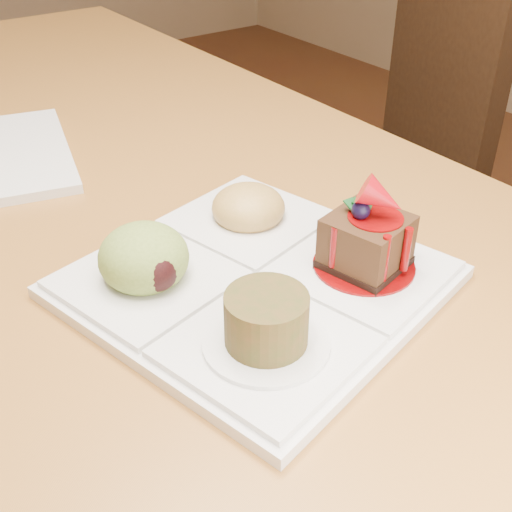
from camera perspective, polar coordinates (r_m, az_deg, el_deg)
dining_table at (r=0.78m, az=-18.93°, el=-1.19°), size 1.00×1.80×0.75m
chair_right at (r=1.41m, az=11.72°, el=7.53°), size 0.50×0.50×0.88m
sampler_plate at (r=0.59m, az=-0.51°, el=-0.92°), size 0.35×0.35×0.11m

